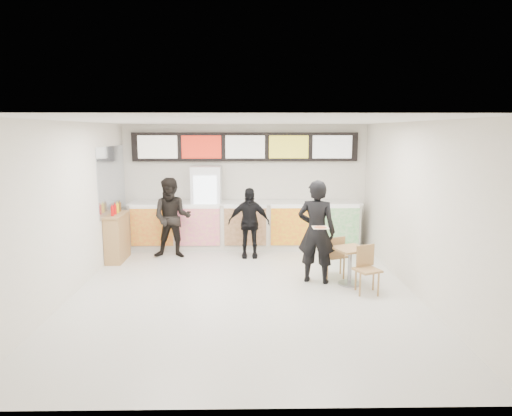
{
  "coord_description": "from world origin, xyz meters",
  "views": [
    {
      "loc": [
        0.09,
        -7.8,
        2.84
      ],
      "look_at": [
        0.23,
        1.2,
        1.31
      ],
      "focal_mm": 32.0,
      "sensor_mm": 36.0,
      "label": 1
    }
  ],
  "objects_px": {
    "customer_main": "(316,232)",
    "customer_left": "(172,218)",
    "drinks_fridge": "(207,208)",
    "customer_mid": "(249,223)",
    "service_counter": "(245,225)",
    "condiment_ledge": "(117,237)",
    "cafe_table": "(350,259)"
  },
  "relations": [
    {
      "from": "customer_left",
      "to": "drinks_fridge",
      "type": "bearing_deg",
      "value": 50.8
    },
    {
      "from": "customer_left",
      "to": "condiment_ledge",
      "type": "bearing_deg",
      "value": -168.05
    },
    {
      "from": "service_counter",
      "to": "customer_left",
      "type": "height_order",
      "value": "customer_left"
    },
    {
      "from": "drinks_fridge",
      "to": "customer_left",
      "type": "height_order",
      "value": "drinks_fridge"
    },
    {
      "from": "service_counter",
      "to": "condiment_ledge",
      "type": "relative_size",
      "value": 4.45
    },
    {
      "from": "drinks_fridge",
      "to": "cafe_table",
      "type": "xyz_separation_m",
      "value": [
        2.9,
        -2.76,
        -0.51
      ]
    },
    {
      "from": "customer_left",
      "to": "cafe_table",
      "type": "distance_m",
      "value": 4.1
    },
    {
      "from": "drinks_fridge",
      "to": "customer_mid",
      "type": "relative_size",
      "value": 1.26
    },
    {
      "from": "drinks_fridge",
      "to": "condiment_ledge",
      "type": "bearing_deg",
      "value": -150.46
    },
    {
      "from": "customer_main",
      "to": "cafe_table",
      "type": "bearing_deg",
      "value": -176.79
    },
    {
      "from": "customer_main",
      "to": "customer_left",
      "type": "bearing_deg",
      "value": -12.4
    },
    {
      "from": "service_counter",
      "to": "customer_mid",
      "type": "distance_m",
      "value": 0.86
    },
    {
      "from": "service_counter",
      "to": "customer_main",
      "type": "relative_size",
      "value": 2.85
    },
    {
      "from": "condiment_ledge",
      "to": "service_counter",
      "type": "bearing_deg",
      "value": 20.46
    },
    {
      "from": "customer_main",
      "to": "cafe_table",
      "type": "relative_size",
      "value": 1.33
    },
    {
      "from": "service_counter",
      "to": "cafe_table",
      "type": "distance_m",
      "value": 3.37
    },
    {
      "from": "drinks_fridge",
      "to": "customer_left",
      "type": "relative_size",
      "value": 1.1
    },
    {
      "from": "customer_main",
      "to": "customer_mid",
      "type": "height_order",
      "value": "customer_main"
    },
    {
      "from": "condiment_ledge",
      "to": "customer_main",
      "type": "bearing_deg",
      "value": -20.09
    },
    {
      "from": "cafe_table",
      "to": "customer_main",
      "type": "bearing_deg",
      "value": 142.11
    },
    {
      "from": "customer_main",
      "to": "drinks_fridge",
      "type": "bearing_deg",
      "value": -30.54
    },
    {
      "from": "condiment_ledge",
      "to": "drinks_fridge",
      "type": "bearing_deg",
      "value": 29.54
    },
    {
      "from": "customer_main",
      "to": "condiment_ledge",
      "type": "bearing_deg",
      "value": -2.01
    },
    {
      "from": "customer_main",
      "to": "condiment_ledge",
      "type": "xyz_separation_m",
      "value": [
        -4.17,
        1.52,
        -0.44
      ]
    },
    {
      "from": "customer_left",
      "to": "customer_main",
      "type": "bearing_deg",
      "value": -29.64
    },
    {
      "from": "cafe_table",
      "to": "customer_mid",
      "type": "bearing_deg",
      "value": 111.44
    },
    {
      "from": "customer_left",
      "to": "customer_mid",
      "type": "height_order",
      "value": "customer_left"
    },
    {
      "from": "service_counter",
      "to": "condiment_ledge",
      "type": "distance_m",
      "value": 3.01
    },
    {
      "from": "drinks_fridge",
      "to": "condiment_ledge",
      "type": "relative_size",
      "value": 1.6
    },
    {
      "from": "customer_left",
      "to": "customer_mid",
      "type": "bearing_deg",
      "value": 0.6
    },
    {
      "from": "cafe_table",
      "to": "customer_left",
      "type": "bearing_deg",
      "value": 128.91
    },
    {
      "from": "service_counter",
      "to": "customer_left",
      "type": "distance_m",
      "value": 1.86
    }
  ]
}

